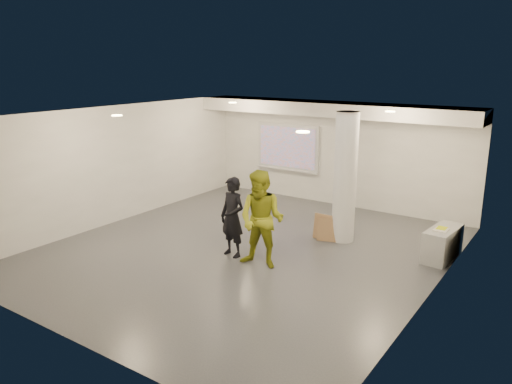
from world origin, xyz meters
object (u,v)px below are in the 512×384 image
Objects in this scene: woman at (232,217)px; column at (345,178)px; man at (262,220)px; credenza at (442,244)px; projection_screen at (288,148)px.

column is at bearing 64.18° from woman.
column is 1.74× the size of woman.
column reaches higher than man.
woman is at bearing -125.31° from column.
man is at bearing -134.38° from credenza.
woman is (1.54, -4.85, -0.66)m from projection_screen.
column reaches higher than credenza.
woman is (-1.56, -2.20, -0.64)m from column.
credenza is at bearing -25.30° from projection_screen.
projection_screen is at bearing 139.44° from column.
projection_screen is 1.22× the size of woman.
column is at bearing -170.94° from credenza.
man reaches higher than credenza.
projection_screen is 5.56m from man.
projection_screen reaches higher than credenza.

